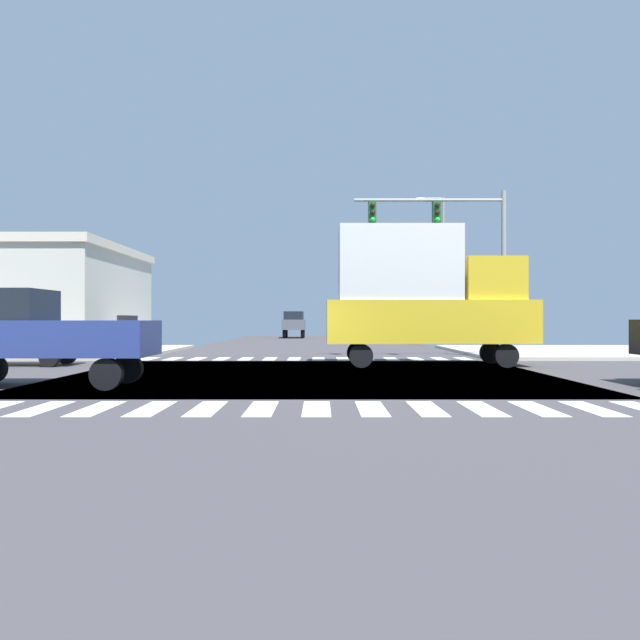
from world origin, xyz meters
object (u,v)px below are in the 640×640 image
object	(u,v)px
sedan_nearside_1	(20,334)
pickup_inner_1	(42,333)
traffic_signal_mast	(450,235)
suv_farside_1	(297,322)
street_lamp	(442,258)
box_truck_outer_1	(425,293)

from	to	relation	value
sedan_nearside_1	pickup_inner_1	world-z (taller)	pickup_inner_1
traffic_signal_mast	suv_farside_1	size ratio (longest dim) A/B	1.53
traffic_signal_mast	street_lamp	distance (m)	11.69
suv_farside_1	pickup_inner_1	size ratio (longest dim) A/B	0.90
box_truck_outer_1	pickup_inner_1	size ratio (longest dim) A/B	1.41
suv_farside_1	pickup_inner_1	world-z (taller)	pickup_inner_1
suv_farside_1	box_truck_outer_1	distance (m)	34.50
suv_farside_1	pickup_inner_1	bearing A→B (deg)	83.75
suv_farside_1	box_truck_outer_1	xyz separation A→B (m)	(5.92, -33.97, 1.17)
street_lamp	suv_farside_1	size ratio (longest dim) A/B	1.96
sedan_nearside_1	traffic_signal_mast	bearing A→B (deg)	104.68
street_lamp	traffic_signal_mast	bearing A→B (deg)	-99.16
sedan_nearside_1	suv_farside_1	bearing A→B (deg)	166.17
traffic_signal_mast	street_lamp	size ratio (longest dim) A/B	0.78
traffic_signal_mast	street_lamp	xyz separation A→B (m)	(1.86, 11.54, 0.14)
suv_farside_1	pickup_inner_1	xyz separation A→B (m)	(-4.49, -40.97, -0.10)
traffic_signal_mast	sedan_nearside_1	size ratio (longest dim) A/B	1.63
box_truck_outer_1	sedan_nearside_1	bearing A→B (deg)	-90.00
pickup_inner_1	suv_farside_1	bearing A→B (deg)	-6.25
street_lamp	pickup_inner_1	world-z (taller)	street_lamp
sedan_nearside_1	suv_farside_1	xyz separation A→B (m)	(8.36, 33.97, 0.28)
traffic_signal_mast	sedan_nearside_1	world-z (taller)	traffic_signal_mast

